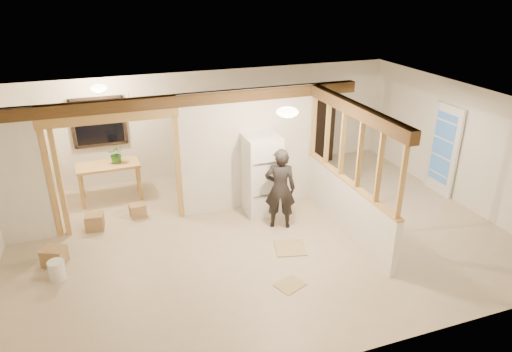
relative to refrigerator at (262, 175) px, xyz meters
name	(u,v)px	position (x,y,z in m)	size (l,w,h in m)	color
floor	(259,234)	(-0.35, -0.81, -0.83)	(9.00, 6.50, 0.01)	#C1B08F
ceiling	(259,105)	(-0.35, -0.81, 1.67)	(9.00, 6.50, 0.01)	white
wall_back	(213,123)	(-0.35, 2.44, 0.42)	(9.00, 0.01, 2.50)	white
wall_front	(353,276)	(-0.35, -4.06, 0.42)	(9.00, 0.01, 2.50)	white
wall_right	(461,145)	(4.15, -0.81, 0.42)	(0.01, 6.50, 2.50)	white
partition_left_stub	(18,178)	(-4.40, 0.39, 0.42)	(0.90, 0.12, 2.50)	white
partition_center	(248,150)	(-0.15, 0.39, 0.42)	(2.80, 0.12, 2.50)	white
doorway_frame	(117,173)	(-2.75, 0.39, 0.27)	(2.46, 0.14, 2.20)	tan
header_beam_back	(187,100)	(-1.35, 0.39, 1.55)	(7.00, 0.18, 0.22)	brown
header_beam_right	(355,109)	(1.25, -1.21, 1.55)	(0.18, 3.30, 0.22)	brown
pony_wall	(346,206)	(1.25, -1.21, -0.33)	(0.12, 3.20, 1.00)	white
stud_partition	(351,149)	(1.25, -1.21, 0.83)	(0.14, 3.20, 1.32)	tan
window_back	(99,122)	(-2.95, 2.36, 0.72)	(1.12, 0.10, 1.10)	black
french_door	(443,150)	(4.07, -0.41, 0.17)	(0.12, 0.86, 2.00)	white
ceiling_dome_main	(287,112)	(-0.05, -1.31, 1.65)	(0.36, 0.36, 0.16)	#FFEABF
ceiling_dome_util	(99,88)	(-2.85, 1.49, 1.65)	(0.32, 0.32, 0.14)	#FFEABF
hanging_bulb	(130,110)	(-2.35, 0.79, 1.35)	(0.07, 0.07, 0.07)	#FFD88C
refrigerator	(262,175)	(0.00, 0.00, 0.00)	(0.68, 0.66, 1.65)	silver
woman	(280,189)	(0.13, -0.67, -0.02)	(0.59, 0.38, 1.61)	black
work_table	(110,182)	(-2.88, 1.65, -0.42)	(1.30, 0.65, 0.82)	tan
potted_plant	(117,154)	(-2.68, 1.68, 0.19)	(0.36, 0.31, 0.40)	#3D7030
shop_vac	(44,207)	(-4.19, 1.10, -0.54)	(0.44, 0.44, 0.58)	maroon
bookshelf	(316,127)	(2.29, 2.22, 0.10)	(0.92, 0.31, 1.85)	black
bucket	(57,270)	(-3.88, -1.07, -0.66)	(0.26, 0.26, 0.33)	white
box_util_a	(138,210)	(-2.43, 0.65, -0.69)	(0.31, 0.27, 0.27)	#9E7C4C
box_util_b	(95,221)	(-3.27, 0.42, -0.67)	(0.33, 0.33, 0.31)	#9E7C4C
box_front	(54,256)	(-3.94, -0.60, -0.68)	(0.37, 0.30, 0.30)	#9E7C4C
floor_panel_near	(290,248)	(0.01, -1.48, -0.82)	(0.54, 0.54, 0.02)	tan
floor_panel_far	(290,285)	(-0.41, -2.46, -0.82)	(0.43, 0.35, 0.01)	tan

